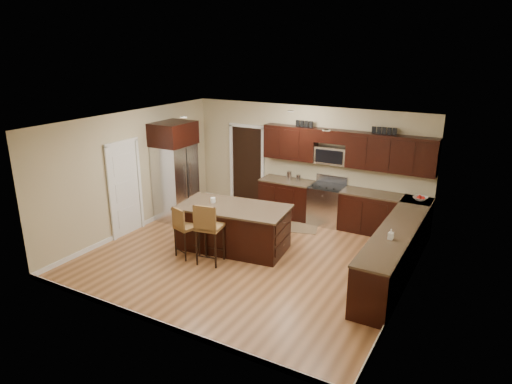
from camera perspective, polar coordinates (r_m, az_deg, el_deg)
The scene contains 22 objects.
floor at distance 9.23m, azimuth -0.82°, elevation -8.03°, with size 6.00×6.00×0.00m, color #A56D41.
ceiling at distance 8.42m, azimuth -0.90°, elevation 8.75°, with size 6.00×6.00×0.00m, color silver.
wall_back at distance 11.10m, azimuth 6.30°, elevation 3.77°, with size 6.00×6.00×0.00m, color #BDB088.
wall_left at distance 10.50m, azimuth -15.17°, elevation 2.43°, with size 5.50×5.50×0.00m, color #BDB088.
wall_right at distance 7.75m, azimuth 18.73°, elevation -3.36°, with size 5.50×5.50×0.00m, color #BDB088.
base_cabinets at distance 9.61m, azimuth 13.49°, elevation -4.47°, with size 4.02×3.96×0.92m.
upper_cabinets at distance 10.49m, azimuth 11.30°, elevation 5.45°, with size 4.00×0.33×0.80m.
range at distance 10.85m, azimuth 8.82°, elevation -1.52°, with size 0.76×0.64×1.11m.
microwave at distance 10.67m, azimuth 9.41°, elevation 4.55°, with size 0.76×0.31×0.40m, color silver.
doorway at distance 11.89m, azimuth -1.11°, elevation 3.23°, with size 0.85×0.03×2.06m, color black.
pantry_door at distance 10.38m, azimuth -16.09°, elevation 0.27°, with size 0.03×0.80×2.04m, color white.
letter_decor at distance 10.45m, azimuth 10.70°, elevation 7.98°, with size 2.20×0.03×0.15m, color black, non-canonical shape.
island at distance 9.43m, azimuth -2.80°, elevation -4.61°, with size 2.36×1.44×0.92m.
stool_left at distance 9.06m, azimuth -9.02°, elevation -4.29°, with size 0.49×0.49×1.04m.
stool_mid at distance 8.67m, azimuth -6.02°, elevation -4.38°, with size 0.53×0.53×1.23m.
refrigerator at distance 11.01m, azimuth -10.08°, elevation 2.70°, with size 0.79×0.97×2.35m.
floor_mat at distance 10.66m, azimuth 5.00°, elevation -4.41°, with size 0.98×0.65×0.01m, color brown.
fruit_bowl at distance 10.21m, azimuth 19.86°, elevation -0.77°, with size 0.30×0.30×0.07m, color silver.
soap_bottle at distance 8.01m, azimuth 16.51°, elevation -5.08°, with size 0.08×0.08×0.18m, color #B2B2B2.
canister_tall at distance 11.04m, azimuth 4.17°, elevation 2.03°, with size 0.12×0.12×0.22m, color silver.
canister_short at distance 10.95m, azimuth 5.32°, elevation 1.73°, with size 0.11×0.11×0.17m, color silver.
island_jar at distance 9.50m, azimuth -5.40°, elevation -1.02°, with size 0.10×0.10×0.10m, color white.
Camera 1 is at (4.18, -7.18, 4.03)m, focal length 32.00 mm.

